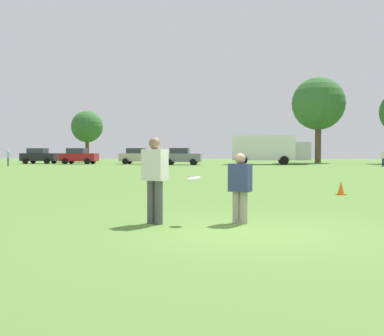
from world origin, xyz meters
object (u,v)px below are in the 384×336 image
at_px(traffic_cone, 341,188).
at_px(bystander_field_marshal, 383,158).
at_px(frisbee, 194,178).
at_px(parked_car_mid_right, 181,156).
at_px(parked_car_near_left, 39,156).
at_px(bystander_sideline_watcher, 8,157).
at_px(box_truck, 269,149).
at_px(player_defender, 240,184).
at_px(parked_car_mid_left, 79,156).
at_px(player_thrower, 155,175).
at_px(parked_car_center, 138,156).

bearing_deg(traffic_cone, bystander_field_marshal, 71.79).
distance_m(frisbee, parked_car_mid_right, 40.55).
height_order(parked_car_near_left, bystander_sideline_watcher, parked_car_near_left).
distance_m(box_truck, bystander_field_marshal, 11.97).
relative_size(bystander_sideline_watcher, bystander_field_marshal, 1.04).
bearing_deg(player_defender, parked_car_mid_left, 114.55).
bearing_deg(parked_car_near_left, traffic_cone, -52.35).
bearing_deg(parked_car_near_left, parked_car_mid_left, -7.47).
relative_size(parked_car_mid_left, parked_car_mid_right, 1.00).
height_order(player_thrower, parked_car_mid_left, parked_car_mid_left).
bearing_deg(box_truck, player_thrower, -95.89).
bearing_deg(player_defender, traffic_cone, 63.32).
bearing_deg(parked_car_mid_right, parked_car_near_left, 172.15).
relative_size(box_truck, bystander_field_marshal, 5.56).
height_order(frisbee, bystander_field_marshal, bystander_field_marshal).
relative_size(frisbee, parked_car_near_left, 0.07).
bearing_deg(parked_car_center, parked_car_near_left, 179.18).
distance_m(frisbee, bystander_sideline_watcher, 40.98).
height_order(traffic_cone, parked_car_mid_right, parked_car_mid_right).
xyz_separation_m(parked_car_near_left, parked_car_mid_right, (17.24, -2.38, 0.00)).
xyz_separation_m(player_defender, parked_car_near_left, (-24.06, 42.31, 0.11)).
xyz_separation_m(player_defender, bystander_sideline_watcher, (-23.49, 34.03, 0.08)).
relative_size(traffic_cone, bystander_field_marshal, 0.31).
bearing_deg(parked_car_mid_left, player_thrower, -67.61).
bearing_deg(parked_car_center, player_defender, -73.91).
bearing_deg(bystander_sideline_watcher, player_thrower, -57.65).
height_order(frisbee, bystander_sideline_watcher, bystander_sideline_watcher).
xyz_separation_m(player_defender, parked_car_center, (-12.16, 42.14, 0.11)).
xyz_separation_m(player_thrower, player_defender, (1.75, 0.29, -0.19)).
xyz_separation_m(frisbee, traffic_cone, (4.33, 6.93, -0.72)).
relative_size(parked_car_center, bystander_field_marshal, 2.75).
distance_m(parked_car_center, bystander_sideline_watcher, 13.93).
distance_m(player_thrower, parked_car_mid_right, 40.54).
distance_m(player_defender, parked_car_near_left, 48.67).
distance_m(parked_car_center, parked_car_mid_right, 5.78).
distance_m(frisbee, parked_car_center, 43.79).
bearing_deg(parked_car_near_left, bystander_field_marshal, -7.92).
xyz_separation_m(player_defender, bystander_field_marshal, (13.37, 37.10, 0.05)).
height_order(parked_car_center, parked_car_mid_right, same).
relative_size(player_defender, bystander_sideline_watcher, 0.92).
bearing_deg(traffic_cone, player_defender, -116.68).
relative_size(frisbee, parked_car_center, 0.07).
bearing_deg(player_thrower, parked_car_center, 103.78).
xyz_separation_m(frisbee, parked_car_center, (-11.21, 42.33, -0.02)).
bearing_deg(bystander_sideline_watcher, parked_car_mid_right, 19.49).
relative_size(player_thrower, box_truck, 0.21).
height_order(traffic_cone, parked_car_near_left, parked_car_near_left).
bearing_deg(parked_car_near_left, box_truck, 0.09).
xyz_separation_m(traffic_cone, parked_car_mid_left, (-22.41, 34.91, 0.69)).
bearing_deg(parked_car_center, bystander_sideline_watcher, -144.43).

